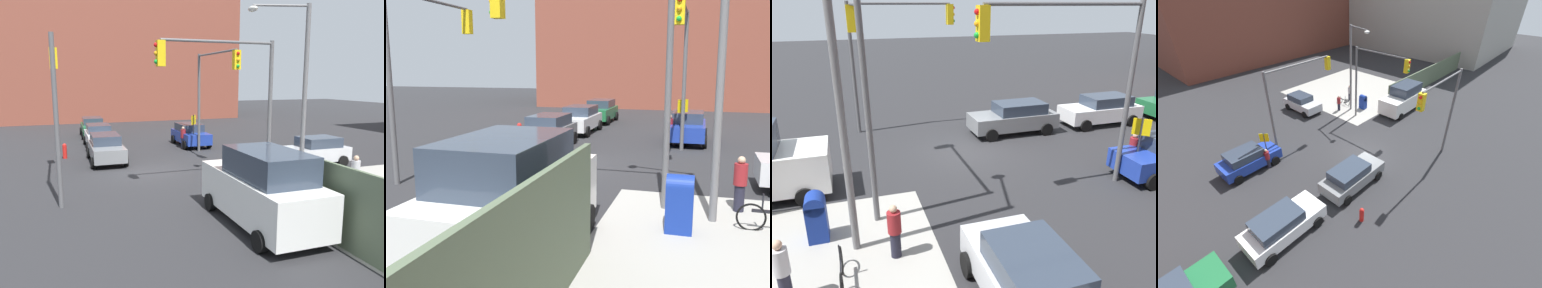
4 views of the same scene
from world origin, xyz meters
The scene contains 19 objects.
ground_plane centered at (0.00, 0.00, 0.00)m, with size 120.00×120.00×0.00m, color #28282B.
building_brick_west centered at (-32.00, 3.17, 9.30)m, with size 16.00×28.00×18.60m.
traffic_signal_nw_corner centered at (-2.23, 4.50, 4.66)m, with size 5.92×0.36×6.50m.
traffic_signal_se_corner centered at (2.45, -4.50, 4.63)m, with size 5.40×0.36×6.50m.
traffic_signal_ne_corner centered at (4.50, 2.46, 4.62)m, with size 0.36×5.36×6.50m.
street_lamp_corner centered at (5.10, 5.44, 4.70)m, with size 1.03×2.59×8.00m.
warning_sign_two_way centered at (-5.40, 4.44, 1.64)m, with size 0.48×0.48×2.40m.
mailbox_blue centered at (6.20, 5.00, 0.76)m, with size 0.56×0.64×1.43m.
fire_hydrant centered at (-5.00, -4.20, 0.49)m, with size 0.26×0.26×0.94m.
coupe_green centered at (-13.80, -1.75, 0.84)m, with size 4.27×2.02×1.62m.
sedan_white centered at (-8.48, -1.77, 0.84)m, with size 4.38×2.02×1.62m.
coupe_silver centered at (1.71, 9.21, 0.84)m, with size 2.02×3.89×1.62m.
coupe_gray centered at (-3.21, -1.89, 0.84)m, with size 4.48×2.02×1.62m.
coupe_blue centered at (-6.76, 4.66, 0.84)m, with size 4.15×2.02×1.62m.
van_white_delivery centered at (8.63, 1.80, 1.28)m, with size 5.40×2.32×2.62m.
pedestrian_crossing centered at (-5.80, 3.80, 0.81)m, with size 0.36×0.36×1.56m.
pedestrian_waiting centered at (6.80, 7.40, 0.86)m, with size 0.36×0.36×1.66m.
pedestrian_walking_north centered at (4.20, 6.50, 0.80)m, with size 0.36×0.36×1.56m.
bicycle_leaning_on_fence centered at (5.60, 7.20, 0.35)m, with size 0.05×1.75×0.97m.
Camera 1 is at (19.09, -4.37, 4.83)m, focal length 35.00 mm.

